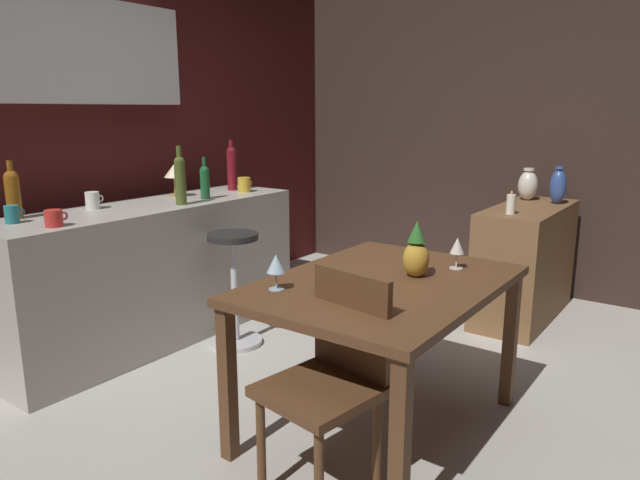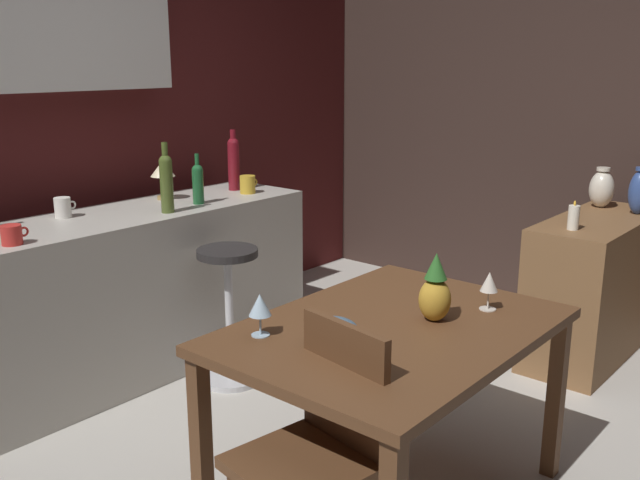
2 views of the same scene
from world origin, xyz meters
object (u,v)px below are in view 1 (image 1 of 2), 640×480
(chair_near_window, at_px, (331,376))
(cup_mustard, at_px, (244,185))
(fruit_bowl, at_px, (337,283))
(counter_lamp, at_px, (174,173))
(wine_bottle_ruby, at_px, (232,166))
(cup_white, at_px, (93,200))
(dining_table, at_px, (383,298))
(wine_bottle_amber, at_px, (13,192))
(wine_glass_left, at_px, (457,247))
(wine_glass_right, at_px, (276,264))
(wine_bottle_olive, at_px, (180,178))
(sideboard_cabinet, at_px, (525,262))
(vase_ceramic_ivory, at_px, (528,185))
(vase_ceramic_blue, at_px, (558,186))
(wine_bottle_green, at_px, (205,181))
(cup_teal, at_px, (12,214))
(bar_stool, at_px, (234,286))
(pineapple_centerpiece, at_px, (416,253))
(pillar_candle_tall, at_px, (511,204))
(cup_red, at_px, (54,218))

(chair_near_window, height_order, cup_mustard, cup_mustard)
(fruit_bowl, height_order, counter_lamp, counter_lamp)
(wine_bottle_ruby, xyz_separation_m, cup_white, (-1.11, 0.10, -0.13))
(dining_table, distance_m, cup_white, 1.97)
(wine_bottle_amber, bearing_deg, wine_glass_left, -65.24)
(wine_glass_right, relative_size, wine_bottle_olive, 0.42)
(chair_near_window, height_order, wine_glass_left, wine_glass_left)
(sideboard_cabinet, height_order, wine_glass_left, wine_glass_left)
(dining_table, xyz_separation_m, vase_ceramic_ivory, (2.27, 0.03, 0.28))
(wine_glass_left, xyz_separation_m, wine_bottle_olive, (-0.14, 1.81, 0.22))
(wine_glass_left, bearing_deg, dining_table, 153.67)
(counter_lamp, height_order, vase_ceramic_blue, counter_lamp)
(wine_bottle_green, bearing_deg, cup_teal, 170.57)
(wine_glass_left, height_order, cup_teal, cup_teal)
(dining_table, relative_size, counter_lamp, 5.70)
(sideboard_cabinet, distance_m, cup_teal, 3.34)
(bar_stool, bearing_deg, wine_glass_left, -88.21)
(pineapple_centerpiece, height_order, cup_teal, pineapple_centerpiece)
(fruit_bowl, xyz_separation_m, pillar_candle_tall, (1.86, -0.13, 0.10))
(pineapple_centerpiece, relative_size, pillar_candle_tall, 1.69)
(wine_bottle_green, bearing_deg, wine_bottle_ruby, 20.82)
(bar_stool, height_order, wine_glass_right, wine_glass_right)
(wine_bottle_amber, distance_m, cup_teal, 0.18)
(wine_bottle_amber, relative_size, vase_ceramic_ivory, 1.33)
(pillar_candle_tall, xyz_separation_m, vase_ceramic_blue, (0.62, -0.14, 0.06))
(chair_near_window, relative_size, wine_bottle_ruby, 2.34)
(cup_red, bearing_deg, vase_ceramic_ivory, -28.61)
(wine_bottle_ruby, distance_m, wine_bottle_green, 0.46)
(chair_near_window, xyz_separation_m, pillar_candle_tall, (2.09, 0.00, 0.40))
(wine_bottle_amber, height_order, vase_ceramic_ivory, wine_bottle_amber)
(sideboard_cabinet, xyz_separation_m, chair_near_window, (-2.46, 0.02, 0.08))
(sideboard_cabinet, bearing_deg, wine_bottle_amber, 141.19)
(fruit_bowl, xyz_separation_m, cup_red, (-0.35, 1.54, 0.16))
(cup_mustard, bearing_deg, fruit_bowl, -125.86)
(bar_stool, height_order, wine_glass_left, wine_glass_left)
(wine_bottle_ruby, relative_size, pillar_candle_tall, 2.42)
(wine_bottle_ruby, xyz_separation_m, pillar_candle_tall, (0.66, -1.90, -0.20))
(cup_teal, xyz_separation_m, counter_lamp, (1.16, 0.06, 0.12))
(wine_bottle_olive, distance_m, pillar_candle_tall, 2.16)
(dining_table, height_order, pillar_candle_tall, pillar_candle_tall)
(counter_lamp, bearing_deg, wine_bottle_amber, 176.49)
(chair_near_window, bearing_deg, vase_ceramic_ivory, 1.95)
(cup_red, distance_m, counter_lamp, 1.13)
(cup_white, xyz_separation_m, vase_ceramic_ivory, (2.45, -1.90, -0.02))
(vase_ceramic_blue, bearing_deg, wine_bottle_olive, 137.16)
(wine_glass_right, height_order, cup_teal, cup_teal)
(pineapple_centerpiece, xyz_separation_m, cup_white, (-0.33, 2.03, 0.10))
(wine_glass_right, height_order, vase_ceramic_ivory, vase_ceramic_ivory)
(cup_red, bearing_deg, vase_ceramic_blue, -32.57)
(counter_lamp, relative_size, pillar_candle_tall, 1.45)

